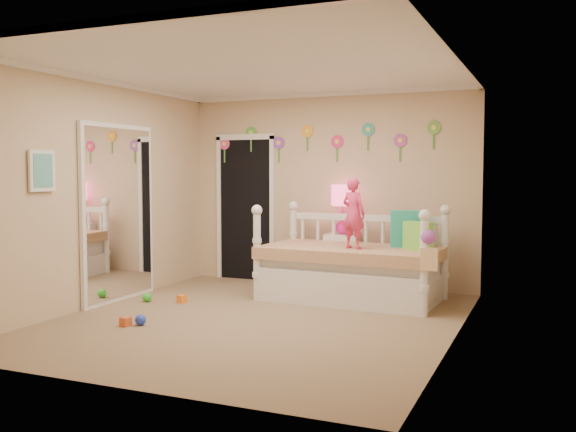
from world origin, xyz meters
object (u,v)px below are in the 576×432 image
at_px(child, 354,213).
at_px(table_lamp, 343,201).
at_px(daybed, 351,252).
at_px(nightstand, 342,261).

relative_size(child, table_lamp, 1.27).
relative_size(daybed, table_lamp, 3.28).
xyz_separation_m(nightstand, table_lamp, (0.00, 0.00, 0.79)).
distance_m(child, nightstand, 1.19).
distance_m(daybed, nightstand, 0.78).
bearing_deg(nightstand, daybed, -67.62).
relative_size(daybed, nightstand, 2.96).
distance_m(daybed, table_lamp, 0.95).
xyz_separation_m(child, table_lamp, (-0.41, 0.87, 0.10)).
distance_m(daybed, child, 0.52).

